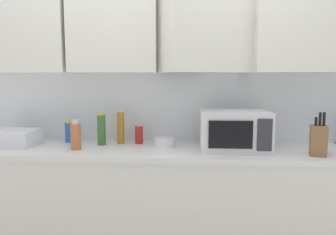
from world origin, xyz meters
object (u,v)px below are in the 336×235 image
at_px(bottle_spice_jar, 76,136).
at_px(bottle_amber_vinegar, 121,127).
at_px(microwave, 234,130).
at_px(bottle_red_sauce, 139,134).
at_px(bottle_green_oil, 101,130).
at_px(bowl_ceramic_small, 164,142).
at_px(dish_rack, 11,138).
at_px(bottle_blue_cleaner, 69,132).
at_px(knife_block, 318,140).

bearing_deg(bottle_spice_jar, bottle_amber_vinegar, 41.55).
xyz_separation_m(microwave, bottle_red_sauce, (-0.71, 0.18, -0.07)).
bearing_deg(bottle_green_oil, bowl_ceramic_small, -3.63).
distance_m(bottle_spice_jar, bowl_ceramic_small, 0.64).
bearing_deg(bottle_spice_jar, bottle_red_sauce, 31.11).
bearing_deg(bottle_spice_jar, microwave, 3.64).
bearing_deg(microwave, bottle_red_sauce, 165.91).
bearing_deg(bottle_amber_vinegar, bowl_ceramic_small, -14.97).
xyz_separation_m(dish_rack, bottle_blue_cleaner, (0.39, 0.18, 0.02)).
bearing_deg(bottle_blue_cleaner, bottle_spice_jar, -60.83).
xyz_separation_m(bottle_spice_jar, bottle_green_oil, (0.14, 0.18, 0.02)).
bearing_deg(bottle_amber_vinegar, microwave, -11.30).
bearing_deg(microwave, knife_block, -14.79).
bearing_deg(dish_rack, bottle_green_oil, 7.41).
xyz_separation_m(bottle_red_sauce, bowl_ceramic_small, (0.21, -0.10, -0.04)).
height_order(dish_rack, bottle_red_sauce, bottle_red_sauce).
xyz_separation_m(microwave, bottle_spice_jar, (-1.13, -0.07, -0.04)).
height_order(bottle_red_sauce, bowl_ceramic_small, bottle_red_sauce).
bearing_deg(bottle_blue_cleaner, dish_rack, -155.52).
relative_size(microwave, bottle_green_oil, 1.88).
xyz_separation_m(bottle_red_sauce, bottle_amber_vinegar, (-0.14, -0.01, 0.05)).
bearing_deg(bowl_ceramic_small, bottle_green_oil, 176.37).
relative_size(knife_block, bottle_spice_jar, 1.33).
bearing_deg(knife_block, bottle_red_sauce, 165.61).
height_order(dish_rack, bottle_green_oil, bottle_green_oil).
bearing_deg(dish_rack, knife_block, -4.20).
distance_m(microwave, bottle_green_oil, 1.00).
bearing_deg(bottle_red_sauce, bowl_ceramic_small, -26.12).
xyz_separation_m(bottle_red_sauce, bottle_green_oil, (-0.28, -0.07, 0.05)).
bearing_deg(dish_rack, bottle_red_sauce, 9.44).
relative_size(dish_rack, knife_block, 1.31).
bearing_deg(bottle_blue_cleaner, bottle_amber_vinegar, -3.44).
bearing_deg(dish_rack, bottle_spice_jar, -9.86).
xyz_separation_m(microwave, knife_block, (0.53, -0.14, -0.04)).
bearing_deg(bottle_blue_cleaner, knife_block, -10.53).
relative_size(microwave, dish_rack, 1.26).
relative_size(bottle_spice_jar, bottle_green_oil, 0.85).
height_order(bottle_red_sauce, bottle_amber_vinegar, bottle_amber_vinegar).
bearing_deg(dish_rack, bottle_blue_cleaner, 24.48).
bearing_deg(microwave, bottle_green_oil, 173.75).
distance_m(bottle_blue_cleaner, bowl_ceramic_small, 0.78).
bearing_deg(bowl_ceramic_small, microwave, -8.72).
relative_size(knife_block, bottle_amber_vinegar, 1.09).
bearing_deg(bottle_red_sauce, dish_rack, -170.56).
bearing_deg(bottle_green_oil, bottle_blue_cleaner, 163.03).
relative_size(microwave, bottle_spice_jar, 2.21).
xyz_separation_m(knife_block, bottle_spice_jar, (-1.66, 0.07, -0.00)).
distance_m(dish_rack, knife_block, 2.20).
xyz_separation_m(microwave, bottle_blue_cleaner, (-1.28, 0.20, -0.06)).
bearing_deg(bottle_spice_jar, dish_rack, 170.14).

